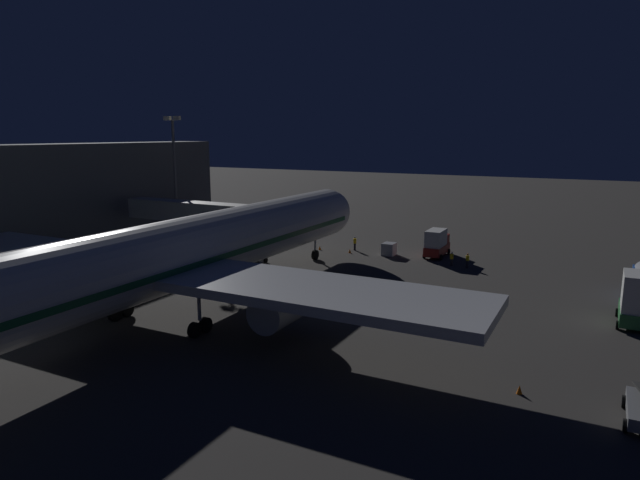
{
  "coord_description": "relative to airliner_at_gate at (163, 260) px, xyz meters",
  "views": [
    {
      "loc": [
        -30.93,
        45.79,
        15.27
      ],
      "look_at": [
        -3.0,
        -8.25,
        3.5
      ],
      "focal_mm": 30.94,
      "sensor_mm": 36.0,
      "label": 1
    }
  ],
  "objects": [
    {
      "name": "baggage_container_mid_row",
      "position": [
        -7.2,
        -32.75,
        -4.57
      ],
      "size": [
        1.53,
        1.77,
        1.57
      ],
      "primitive_type": "cube",
      "color": "#B7BABF",
      "rests_on": "ground_plane"
    },
    {
      "name": "ops_van",
      "position": [
        -33.88,
        -17.02,
        -3.19
      ],
      "size": [
        2.36,
        5.07,
        4.42
      ],
      "color": "#287038",
      "rests_on": "ground_plane"
    },
    {
      "name": "apron_floodlight_mast",
      "position": [
        25.5,
        -30.21,
        4.96
      ],
      "size": [
        2.9,
        0.5,
        17.76
      ],
      "color": "#59595E",
      "rests_on": "ground_plane"
    },
    {
      "name": "ground_plane",
      "position": [
        -0.0,
        -13.42,
        -5.35
      ],
      "size": [
        320.0,
        320.0,
        0.0
      ],
      "primitive_type": "plane",
      "color": "#383533"
    },
    {
      "name": "ground_crew_near_nose_gear",
      "position": [
        -17.63,
        -30.41,
        -4.41
      ],
      "size": [
        0.4,
        0.4,
        1.72
      ],
      "color": "black",
      "rests_on": "ground_plane"
    },
    {
      "name": "airliner_at_gate",
      "position": [
        0.0,
        0.0,
        0.0
      ],
      "size": [
        51.97,
        65.82,
        17.79
      ],
      "color": "silver",
      "rests_on": "ground_plane"
    },
    {
      "name": "cargo_truck_aft",
      "position": [
        -12.81,
        -34.75,
        -3.58
      ],
      "size": [
        2.36,
        5.33,
        3.5
      ],
      "color": "maroon",
      "rests_on": "ground_plane"
    },
    {
      "name": "jet_bridge",
      "position": [
        12.25,
        -21.95,
        0.12
      ],
      "size": [
        22.91,
        3.4,
        7.01
      ],
      "color": "#9E9E99",
      "rests_on": "ground_plane"
    },
    {
      "name": "traffic_cone_nose_port",
      "position": [
        -2.2,
        -31.67,
        -5.08
      ],
      "size": [
        0.36,
        0.36,
        0.55
      ],
      "primitive_type": "cone",
      "color": "orange",
      "rests_on": "ground_plane"
    },
    {
      "name": "traffic_cone_wingtip_svc_side",
      "position": [
        -27.49,
        -0.22,
        -5.08
      ],
      "size": [
        0.36,
        0.36,
        0.55
      ],
      "primitive_type": "cone",
      "color": "orange",
      "rests_on": "ground_plane"
    },
    {
      "name": "traffic_cone_nose_starboard",
      "position": [
        2.2,
        -31.67,
        -5.08
      ],
      "size": [
        0.36,
        0.36,
        0.55
      ],
      "primitive_type": "cone",
      "color": "orange",
      "rests_on": "ground_plane"
    },
    {
      "name": "ground_crew_by_belt_loader",
      "position": [
        -15.73,
        -30.72,
        -4.43
      ],
      "size": [
        0.4,
        0.4,
        1.69
      ],
      "color": "black",
      "rests_on": "ground_plane"
    },
    {
      "name": "ground_crew_by_tug",
      "position": [
        -2.11,
        -33.48,
        -4.32
      ],
      "size": [
        0.4,
        0.4,
        1.86
      ],
      "color": "black",
      "rests_on": "ground_plane"
    }
  ]
}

